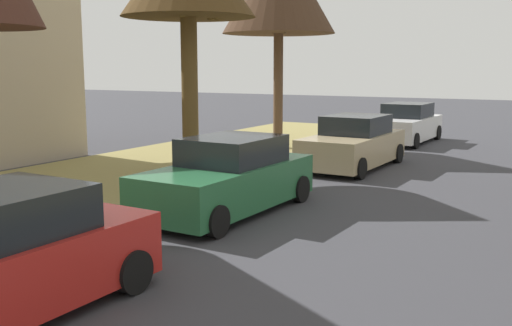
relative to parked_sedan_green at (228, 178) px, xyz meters
The scene contains 3 objects.
parked_sedan_green is the anchor object (origin of this frame).
parked_sedan_tan 6.57m from the parked_sedan_green, 87.02° to the left, with size 2.04×4.45×1.57m.
parked_sedan_white 13.35m from the parked_sedan_green, 89.68° to the left, with size 2.04×4.45×1.57m.
Camera 1 is at (3.94, 1.15, 3.00)m, focal length 41.41 mm.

